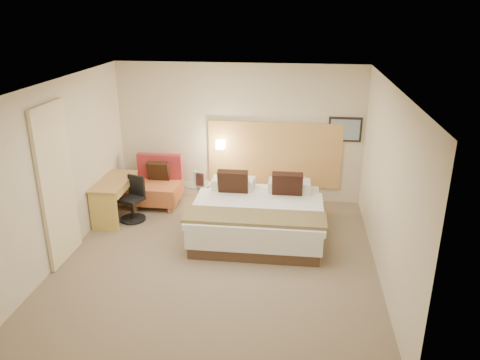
# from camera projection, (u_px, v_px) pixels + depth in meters

# --- Properties ---
(floor) EXTENTS (4.80, 5.00, 0.02)m
(floor) POSITION_uv_depth(u_px,v_px,m) (219.00, 259.00, 7.28)
(floor) COLOR #786650
(floor) RESTS_ON ground
(ceiling) EXTENTS (4.80, 5.00, 0.02)m
(ceiling) POSITION_uv_depth(u_px,v_px,m) (215.00, 84.00, 6.32)
(ceiling) COLOR silver
(ceiling) RESTS_ON floor
(wall_back) EXTENTS (4.80, 0.02, 2.70)m
(wall_back) POSITION_uv_depth(u_px,v_px,m) (239.00, 133.00, 9.13)
(wall_back) COLOR beige
(wall_back) RESTS_ON floor
(wall_front) EXTENTS (4.80, 0.02, 2.70)m
(wall_front) POSITION_uv_depth(u_px,v_px,m) (172.00, 269.00, 4.47)
(wall_front) COLOR beige
(wall_front) RESTS_ON floor
(wall_left) EXTENTS (0.02, 5.00, 2.70)m
(wall_left) POSITION_uv_depth(u_px,v_px,m) (61.00, 171.00, 7.09)
(wall_left) COLOR beige
(wall_left) RESTS_ON floor
(wall_right) EXTENTS (0.02, 5.00, 2.70)m
(wall_right) POSITION_uv_depth(u_px,v_px,m) (387.00, 185.00, 6.52)
(wall_right) COLOR beige
(wall_right) RESTS_ON floor
(headboard_panel) EXTENTS (2.60, 0.04, 1.30)m
(headboard_panel) POSITION_uv_depth(u_px,v_px,m) (274.00, 155.00, 9.15)
(headboard_panel) COLOR tan
(headboard_panel) RESTS_ON wall_back
(art_frame) EXTENTS (0.62, 0.03, 0.47)m
(art_frame) POSITION_uv_depth(u_px,v_px,m) (345.00, 129.00, 8.81)
(art_frame) COLOR black
(art_frame) RESTS_ON wall_back
(art_canvas) EXTENTS (0.54, 0.01, 0.39)m
(art_canvas) POSITION_uv_depth(u_px,v_px,m) (345.00, 130.00, 8.79)
(art_canvas) COLOR #778FA4
(art_canvas) RESTS_ON wall_back
(lamp_arm) EXTENTS (0.02, 0.12, 0.02)m
(lamp_arm) POSITION_uv_depth(u_px,v_px,m) (221.00, 144.00, 9.16)
(lamp_arm) COLOR white
(lamp_arm) RESTS_ON wall_back
(lamp_shade) EXTENTS (0.15, 0.15, 0.15)m
(lamp_shade) POSITION_uv_depth(u_px,v_px,m) (220.00, 145.00, 9.10)
(lamp_shade) COLOR #FFEDC6
(lamp_shade) RESTS_ON wall_back
(curtain) EXTENTS (0.06, 0.90, 2.42)m
(curtain) POSITION_uv_depth(u_px,v_px,m) (57.00, 185.00, 6.89)
(curtain) COLOR beige
(curtain) RESTS_ON wall_left
(bottle_a) EXTENTS (0.08, 0.08, 0.21)m
(bottle_a) POSITION_uv_depth(u_px,v_px,m) (196.00, 177.00, 8.71)
(bottle_a) COLOR #95D0E6
(bottle_a) RESTS_ON side_table
(bottle_b) EXTENTS (0.08, 0.08, 0.21)m
(bottle_b) POSITION_uv_depth(u_px,v_px,m) (200.00, 177.00, 8.71)
(bottle_b) COLOR #869ED0
(bottle_b) RESTS_ON side_table
(menu_folder) EXTENTS (0.15, 0.10, 0.24)m
(menu_folder) POSITION_uv_depth(u_px,v_px,m) (200.00, 180.00, 8.54)
(menu_folder) COLOR #391B17
(menu_folder) RESTS_ON side_table
(bed) EXTENTS (2.20, 2.11, 1.05)m
(bed) POSITION_uv_depth(u_px,v_px,m) (258.00, 215.00, 7.98)
(bed) COLOR #483324
(bed) RESTS_ON floor
(lounge_chair) EXTENTS (0.90, 0.79, 0.95)m
(lounge_chair) POSITION_uv_depth(u_px,v_px,m) (157.00, 186.00, 9.17)
(lounge_chair) COLOR tan
(lounge_chair) RESTS_ON floor
(side_table) EXTENTS (0.69, 0.69, 0.59)m
(side_table) POSITION_uv_depth(u_px,v_px,m) (199.00, 197.00, 8.76)
(side_table) COLOR white
(side_table) RESTS_ON floor
(desk) EXTENTS (0.56, 1.18, 0.73)m
(desk) POSITION_uv_depth(u_px,v_px,m) (115.00, 188.00, 8.49)
(desk) COLOR #A97F42
(desk) RESTS_ON floor
(desk_chair) EXTENTS (0.59, 0.59, 0.81)m
(desk_chair) POSITION_uv_depth(u_px,v_px,m) (133.00, 203.00, 8.50)
(desk_chair) COLOR black
(desk_chair) RESTS_ON floor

